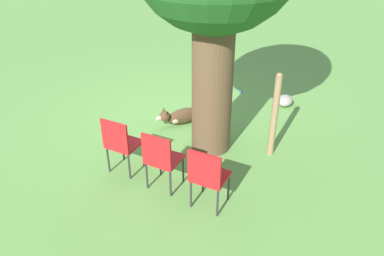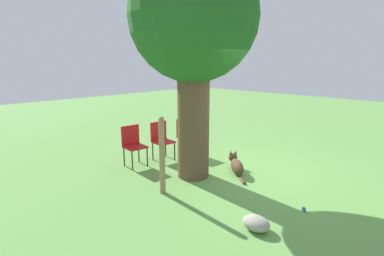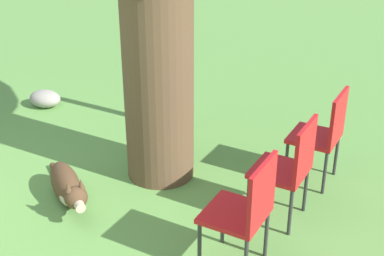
% 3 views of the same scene
% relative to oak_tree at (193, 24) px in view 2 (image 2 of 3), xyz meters
% --- Properties ---
extents(ground_plane, '(30.00, 30.00, 0.00)m').
position_rel_oak_tree_xyz_m(ground_plane, '(-0.53, -0.84, -2.98)').
color(ground_plane, '#609947').
extents(oak_tree, '(2.41, 2.41, 4.31)m').
position_rel_oak_tree_xyz_m(oak_tree, '(0.00, 0.00, 0.00)').
color(oak_tree, brown).
rests_on(oak_tree, ground_plane).
extents(dog, '(0.91, 0.79, 0.39)m').
position_rel_oak_tree_xyz_m(dog, '(-0.51, -0.78, -2.83)').
color(dog, '#513823').
rests_on(dog, ground_plane).
extents(fence_post, '(0.10, 0.10, 1.39)m').
position_rel_oak_tree_xyz_m(fence_post, '(-0.17, 0.96, -2.28)').
color(fence_post, '#937551').
rests_on(fence_post, ground_plane).
extents(red_chair_0, '(0.45, 0.47, 0.91)m').
position_rel_oak_tree_xyz_m(red_chair_0, '(1.17, -0.96, -2.46)').
color(red_chair_0, red).
rests_on(red_chair_0, ground_plane).
extents(red_chair_1, '(0.45, 0.47, 0.91)m').
position_rel_oak_tree_xyz_m(red_chair_1, '(1.30, -0.24, -2.46)').
color(red_chair_1, red).
rests_on(red_chair_1, ground_plane).
extents(red_chair_2, '(0.45, 0.47, 0.91)m').
position_rel_oak_tree_xyz_m(red_chair_2, '(1.42, 0.48, -2.46)').
color(red_chair_2, red).
rests_on(red_chair_2, ground_plane).
extents(tennis_ball, '(0.07, 0.07, 0.07)m').
position_rel_oak_tree_xyz_m(tennis_ball, '(-2.28, -0.15, -2.95)').
color(tennis_ball, blue).
rests_on(tennis_ball, ground_plane).
extents(garden_rock, '(0.40, 0.31, 0.21)m').
position_rel_oak_tree_xyz_m(garden_rock, '(-2.04, 0.84, -2.88)').
color(garden_rock, gray).
rests_on(garden_rock, ground_plane).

